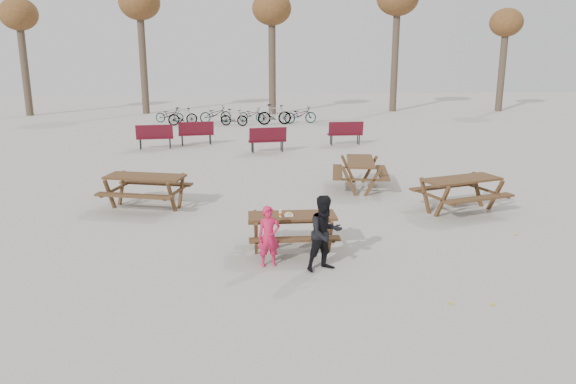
{
  "coord_description": "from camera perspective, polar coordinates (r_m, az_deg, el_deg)",
  "views": [
    {
      "loc": [
        -1.01,
        -10.99,
        4.12
      ],
      "look_at": [
        0.0,
        1.0,
        1.0
      ],
      "focal_mm": 35.0,
      "sensor_mm": 36.0,
      "label": 1
    }
  ],
  "objects": [
    {
      "name": "adult",
      "position": [
        10.56,
        3.79,
        -4.21
      ],
      "size": [
        0.87,
        0.78,
        1.46
      ],
      "primitive_type": "imported",
      "rotation": [
        0.0,
        0.0,
        0.39
      ],
      "color": "black",
      "rests_on": "ground"
    },
    {
      "name": "picnic_table_north",
      "position": [
        15.16,
        -14.24,
        0.02
      ],
      "size": [
        2.39,
        2.11,
        0.87
      ],
      "primitive_type": null,
      "rotation": [
        0.0,
        0.0,
        -0.27
      ],
      "color": "#392114",
      "rests_on": "ground"
    },
    {
      "name": "picnic_table_far",
      "position": [
        16.85,
        7.32,
        1.77
      ],
      "size": [
        1.93,
        2.25,
        0.86
      ],
      "primitive_type": null,
      "rotation": [
        0.0,
        0.0,
        1.4
      ],
      "color": "#392114",
      "rests_on": "ground"
    },
    {
      "name": "main_picnic_table",
      "position": [
        11.59,
        0.42,
        -3.22
      ],
      "size": [
        1.8,
        1.45,
        0.78
      ],
      "color": "#392114",
      "rests_on": "ground"
    },
    {
      "name": "bicycle_row",
      "position": [
        31.37,
        -5.1,
        7.8
      ],
      "size": [
        9.03,
        2.68,
        1.11
      ],
      "color": "black",
      "rests_on": "ground"
    },
    {
      "name": "bread_roll",
      "position": [
        11.43,
        0.07,
        -2.17
      ],
      "size": [
        0.14,
        0.06,
        0.05
      ],
      "primitive_type": "ellipsoid",
      "color": "tan",
      "rests_on": "food_tray"
    },
    {
      "name": "fallen_leaves",
      "position": [
        14.18,
        1.5,
        -2.34
      ],
      "size": [
        11.0,
        11.0,
        0.01
      ],
      "primitive_type": null,
      "color": "gold",
      "rests_on": "ground"
    },
    {
      "name": "picnic_table_east",
      "position": [
        15.06,
        17.12,
        -0.27
      ],
      "size": [
        2.44,
        2.2,
        0.87
      ],
      "primitive_type": null,
      "rotation": [
        0.0,
        0.0,
        0.33
      ],
      "color": "#392114",
      "rests_on": "ground"
    },
    {
      "name": "ground",
      "position": [
        11.78,
        0.41,
        -5.94
      ],
      "size": [
        80.0,
        80.0,
        0.0
      ],
      "primitive_type": "plane",
      "color": "gray",
      "rests_on": "ground"
    },
    {
      "name": "child",
      "position": [
        10.79,
        -1.96,
        -4.53
      ],
      "size": [
        0.47,
        0.34,
        1.19
      ],
      "primitive_type": "imported",
      "rotation": [
        0.0,
        0.0,
        0.14
      ],
      "color": "#C81946",
      "rests_on": "ground"
    },
    {
      "name": "food_tray",
      "position": [
        11.44,
        0.07,
        -2.37
      ],
      "size": [
        0.18,
        0.11,
        0.03
      ],
      "primitive_type": "cube",
      "color": "silver",
      "rests_on": "main_picnic_table"
    },
    {
      "name": "tree_row",
      "position": [
        36.25,
        -1.89,
        17.8
      ],
      "size": [
        32.17,
        3.52,
        8.26
      ],
      "color": "#382B21",
      "rests_on": "ground"
    },
    {
      "name": "park_bench_row",
      "position": [
        23.75,
        -4.78,
        5.75
      ],
      "size": [
        9.63,
        2.72,
        1.03
      ],
      "color": "#59111F",
      "rests_on": "ground"
    },
    {
      "name": "soda_bottle",
      "position": [
        11.37,
        -0.77,
        -2.19
      ],
      "size": [
        0.07,
        0.07,
        0.17
      ],
      "color": "silver",
      "rests_on": "main_picnic_table"
    }
  ]
}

